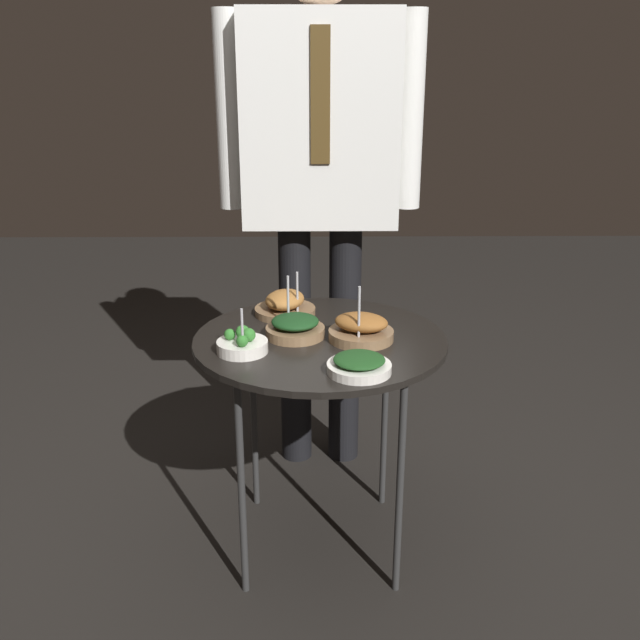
# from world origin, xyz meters

# --- Properties ---
(ground_plane) EXTENTS (8.00, 8.00, 0.00)m
(ground_plane) POSITION_xyz_m (0.00, 0.00, 0.00)
(ground_plane) COLOR black
(serving_cart) EXTENTS (0.69, 0.69, 0.67)m
(serving_cart) POSITION_xyz_m (0.00, 0.00, 0.62)
(serving_cart) COLOR black
(serving_cart) RESTS_ON ground_plane
(bowl_broccoli_center) EXTENTS (0.13, 0.13, 0.13)m
(bowl_broccoli_center) POSITION_xyz_m (-0.20, -0.10, 0.69)
(bowl_broccoli_center) COLOR silver
(bowl_broccoli_center) RESTS_ON serving_cart
(bowl_spinach_near_rim) EXTENTS (0.16, 0.16, 0.04)m
(bowl_spinach_near_rim) POSITION_xyz_m (0.09, -0.23, 0.69)
(bowl_spinach_near_rim) COLOR silver
(bowl_spinach_near_rim) RESTS_ON serving_cart
(bowl_roast_back_left) EXTENTS (0.18, 0.18, 0.14)m
(bowl_roast_back_left) POSITION_xyz_m (-0.10, 0.19, 0.70)
(bowl_roast_back_left) COLOR brown
(bowl_roast_back_left) RESTS_ON serving_cart
(bowl_roast_far_rim) EXTENTS (0.18, 0.18, 0.17)m
(bowl_roast_far_rim) POSITION_xyz_m (0.11, -0.02, 0.70)
(bowl_roast_far_rim) COLOR brown
(bowl_roast_far_rim) RESTS_ON serving_cart
(bowl_spinach_front_right) EXTENTS (0.16, 0.16, 0.16)m
(bowl_spinach_front_right) POSITION_xyz_m (-0.07, 0.01, 0.69)
(bowl_spinach_front_right) COLOR brown
(bowl_spinach_front_right) RESTS_ON serving_cart
(waiter_figure) EXTENTS (0.65, 0.24, 1.76)m
(waiter_figure) POSITION_xyz_m (0.01, 0.51, 1.11)
(waiter_figure) COLOR black
(waiter_figure) RESTS_ON ground_plane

